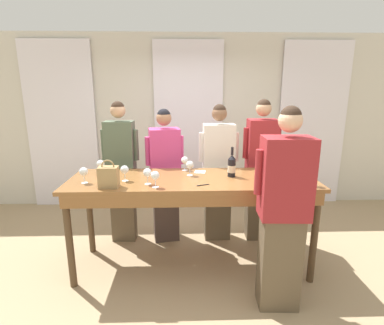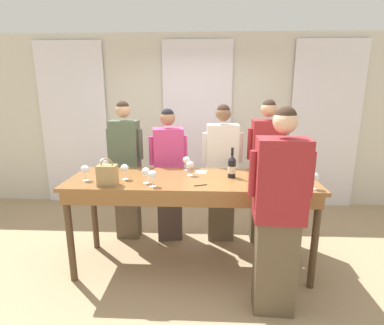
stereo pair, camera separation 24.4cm
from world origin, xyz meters
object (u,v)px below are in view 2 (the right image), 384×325
(wine_glass_back_right, at_px, (146,172))
(wine_glass_near_host, at_px, (314,177))
(wine_glass_front_right, at_px, (190,165))
(guest_cream_sweater, at_px, (222,173))
(wine_glass_center_mid, at_px, (152,175))
(guest_olive_jacket, at_px, (126,170))
(host_pouring, at_px, (278,215))
(wine_glass_front_mid, at_px, (260,171))
(wine_glass_center_left, at_px, (186,160))
(wine_glass_front_left, at_px, (125,169))
(wine_glass_back_mid, at_px, (103,163))
(wine_bottle, at_px, (232,167))
(wine_glass_back_left, at_px, (85,170))
(handbag, at_px, (107,175))
(wine_glass_center_right, at_px, (282,167))
(guest_striped_shirt, at_px, (265,172))
(tasting_bar, at_px, (192,189))
(guest_pink_top, at_px, (169,175))

(wine_glass_back_right, xyz_separation_m, wine_glass_near_host, (1.61, -0.11, 0.00))
(wine_glass_front_right, xyz_separation_m, guest_cream_sweater, (0.38, 0.54, -0.24))
(wine_glass_center_mid, xyz_separation_m, guest_cream_sweater, (0.72, 0.94, -0.24))
(wine_glass_back_right, bearing_deg, guest_olive_jacket, 117.11)
(wine_glass_near_host, xyz_separation_m, host_pouring, (-0.40, -0.36, -0.23))
(wine_glass_front_mid, distance_m, wine_glass_back_right, 1.14)
(wine_glass_front_mid, relative_size, wine_glass_back_right, 1.00)
(wine_glass_center_left, xyz_separation_m, wine_glass_back_right, (-0.37, -0.51, 0.00))
(wine_glass_front_left, height_order, host_pouring, host_pouring)
(wine_glass_back_mid, relative_size, wine_glass_near_host, 1.00)
(wine_glass_front_mid, bearing_deg, wine_glass_near_host, -22.67)
(wine_glass_front_mid, height_order, wine_glass_near_host, same)
(wine_bottle, distance_m, wine_glass_back_right, 0.90)
(host_pouring, bearing_deg, wine_glass_front_mid, 97.51)
(wine_glass_center_left, xyz_separation_m, wine_glass_back_left, (-1.01, -0.45, 0.00))
(handbag, height_order, wine_glass_center_right, handbag)
(wine_glass_back_right, distance_m, guest_cream_sweater, 1.18)
(wine_glass_front_mid, distance_m, wine_glass_back_left, 1.77)
(wine_glass_center_right, height_order, guest_striped_shirt, guest_striped_shirt)
(wine_glass_center_right, xyz_separation_m, wine_glass_back_left, (-2.03, -0.21, 0.00))
(wine_glass_back_left, height_order, guest_cream_sweater, guest_cream_sweater)
(tasting_bar, bearing_deg, handbag, -163.08)
(wine_glass_front_left, bearing_deg, wine_bottle, 6.40)
(wine_glass_center_right, relative_size, wine_glass_back_left, 1.00)
(wine_bottle, xyz_separation_m, wine_glass_front_left, (-1.11, -0.12, 0.00))
(wine_glass_back_right, relative_size, host_pouring, 0.09)
(guest_pink_top, relative_size, guest_striped_shirt, 0.94)
(wine_glass_front_right, bearing_deg, tasting_bar, -80.30)
(wine_bottle, xyz_separation_m, wine_glass_back_mid, (-1.42, 0.12, 0.00))
(wine_glass_front_mid, distance_m, wine_glass_center_right, 0.31)
(wine_glass_back_right, bearing_deg, handbag, -167.08)
(wine_glass_center_left, xyz_separation_m, wine_glass_center_right, (1.03, -0.24, -0.00))
(wine_glass_back_left, relative_size, wine_glass_near_host, 1.00)
(tasting_bar, height_order, wine_glass_back_right, wine_glass_back_right)
(wine_bottle, distance_m, wine_glass_center_left, 0.57)
(guest_olive_jacket, distance_m, guest_striped_shirt, 1.77)
(tasting_bar, height_order, wine_glass_back_left, wine_glass_back_left)
(wine_glass_front_mid, relative_size, host_pouring, 0.09)
(wine_glass_center_left, bearing_deg, guest_striped_shirt, 18.84)
(wine_glass_near_host, bearing_deg, wine_glass_back_mid, 167.60)
(wine_glass_front_right, bearing_deg, wine_glass_front_mid, -16.01)
(wine_glass_center_mid, relative_size, host_pouring, 0.09)
(tasting_bar, xyz_separation_m, wine_glass_center_right, (0.95, 0.10, 0.23))
(wine_glass_center_left, bearing_deg, wine_glass_front_right, -75.75)
(wine_glass_front_left, bearing_deg, wine_glass_center_mid, -33.39)
(wine_bottle, height_order, guest_striped_shirt, guest_striped_shirt)
(wine_glass_front_left, xyz_separation_m, wine_glass_center_right, (1.64, 0.15, 0.00))
(wine_glass_front_right, relative_size, wine_glass_back_mid, 1.00)
(tasting_bar, distance_m, handbag, 0.87)
(wine_bottle, distance_m, host_pouring, 0.82)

